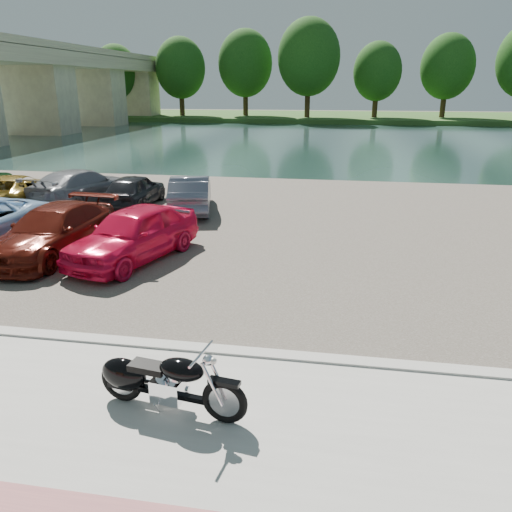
{
  "coord_description": "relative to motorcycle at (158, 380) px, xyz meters",
  "views": [
    {
      "loc": [
        1.95,
        -5.7,
        4.59
      ],
      "look_at": [
        0.23,
        4.4,
        1.1
      ],
      "focal_mm": 35.0,
      "sensor_mm": 36.0,
      "label": 1
    }
  ],
  "objects": [
    {
      "name": "ground",
      "position": [
        0.5,
        -0.22,
        -0.56
      ],
      "size": [
        200.0,
        200.0,
        0.0
      ],
      "primitive_type": "plane",
      "color": "#595447",
      "rests_on": "ground"
    },
    {
      "name": "promenade",
      "position": [
        0.5,
        -1.22,
        -0.51
      ],
      "size": [
        60.0,
        6.0,
        0.1
      ],
      "primitive_type": "cube",
      "color": "#A9A69F",
      "rests_on": "ground"
    },
    {
      "name": "kerb",
      "position": [
        0.5,
        1.78,
        -0.49
      ],
      "size": [
        60.0,
        0.3,
        0.14
      ],
      "primitive_type": "cube",
      "color": "#A9A69F",
      "rests_on": "ground"
    },
    {
      "name": "parking_lot",
      "position": [
        0.5,
        10.78,
        -0.54
      ],
      "size": [
        60.0,
        18.0,
        0.04
      ],
      "primitive_type": "cube",
      "color": "#453F38",
      "rests_on": "ground"
    },
    {
      "name": "river",
      "position": [
        0.5,
        39.78,
        -0.56
      ],
      "size": [
        120.0,
        40.0,
        0.0
      ],
      "primitive_type": "cube",
      "color": "#1A2F2D",
      "rests_on": "ground"
    },
    {
      "name": "far_bank",
      "position": [
        0.5,
        71.78,
        -0.26
      ],
      "size": [
        120.0,
        24.0,
        0.6
      ],
      "primitive_type": "cube",
      "color": "#274819",
      "rests_on": "ground"
    },
    {
      "name": "bridge",
      "position": [
        -27.5,
        40.81,
        4.96
      ],
      "size": [
        7.0,
        56.0,
        8.55
      ],
      "color": "tan",
      "rests_on": "ground"
    },
    {
      "name": "far_trees",
      "position": [
        4.86,
        65.58,
        6.93
      ],
      "size": [
        70.25,
        10.68,
        12.52
      ],
      "color": "#362513",
      "rests_on": "far_bank"
    },
    {
      "name": "motorcycle",
      "position": [
        0.0,
        0.0,
        0.0
      ],
      "size": [
        2.32,
        0.79,
        1.05
      ],
      "rotation": [
        0.0,
        0.0,
        -0.15
      ],
      "color": "black",
      "rests_on": "promenade"
    },
    {
      "name": "car_3",
      "position": [
        -5.43,
        6.44,
        0.16
      ],
      "size": [
        2.25,
        4.83,
        1.37
      ],
      "primitive_type": "imported",
      "rotation": [
        0.0,
        0.0,
        -0.07
      ],
      "color": "#54140C",
      "rests_on": "parking_lot"
    },
    {
      "name": "car_4",
      "position": [
        -3.03,
        6.4,
        0.22
      ],
      "size": [
        2.93,
        4.69,
        1.49
      ],
      "primitive_type": "imported",
      "rotation": [
        0.0,
        0.0,
        -0.29
      ],
      "color": "red",
      "rests_on": "parking_lot"
    },
    {
      "name": "car_6",
      "position": [
        -10.36,
        11.88,
        0.1
      ],
      "size": [
        3.18,
        4.85,
        1.24
      ],
      "primitive_type": "imported",
      "rotation": [
        0.0,
        0.0,
        3.41
      ],
      "color": "olive",
      "rests_on": "parking_lot"
    },
    {
      "name": "car_7",
      "position": [
        -7.86,
        12.57,
        0.19
      ],
      "size": [
        2.95,
        5.22,
        1.43
      ],
      "primitive_type": "imported",
      "rotation": [
        0.0,
        0.0,
        2.94
      ],
      "color": "gray",
      "rests_on": "parking_lot"
    },
    {
      "name": "car_8",
      "position": [
        -5.59,
        12.53,
        0.13
      ],
      "size": [
        1.58,
        3.83,
        1.3
      ],
      "primitive_type": "imported",
      "rotation": [
        0.0,
        0.0,
        3.15
      ],
      "color": "black",
      "rests_on": "parking_lot"
    },
    {
      "name": "car_9",
      "position": [
        -3.15,
        12.16,
        0.16
      ],
      "size": [
        2.38,
        4.36,
        1.36
      ],
      "primitive_type": "imported",
      "rotation": [
        0.0,
        0.0,
        3.38
      ],
      "color": "slate",
      "rests_on": "parking_lot"
    }
  ]
}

